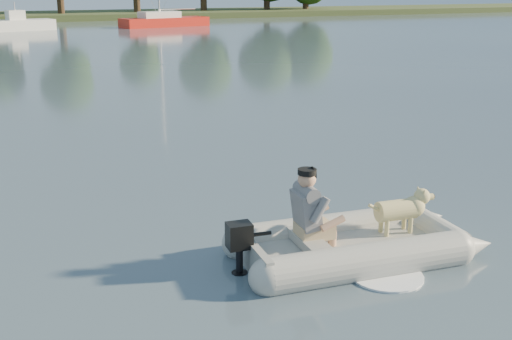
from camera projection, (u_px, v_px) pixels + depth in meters
name	position (u px, v px, depth m)	size (l,w,h in m)	color
water	(293.00, 258.00, 8.57)	(160.00, 160.00, 0.00)	slate
shore_bank	(21.00, 17.00, 63.44)	(160.00, 12.00, 0.70)	#47512D
dinghy	(357.00, 215.00, 8.48)	(4.43, 2.83, 1.36)	#A6A6A1
man	(308.00, 207.00, 8.26)	(0.71, 0.61, 1.06)	slate
dog	(396.00, 214.00, 8.75)	(0.92, 0.33, 0.61)	tan
outboard_motor	(239.00, 251.00, 8.05)	(0.41, 0.29, 0.77)	black
motorboat	(18.00, 17.00, 48.50)	(5.30, 2.04, 2.24)	white
sailboat	(164.00, 21.00, 53.18)	(7.68, 3.82, 10.14)	red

